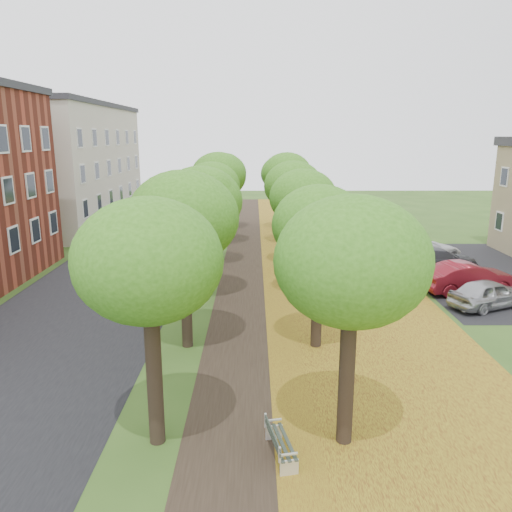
{
  "coord_description": "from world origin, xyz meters",
  "views": [
    {
      "loc": [
        0.29,
        -11.38,
        7.67
      ],
      "look_at": [
        0.38,
        9.98,
        2.5
      ],
      "focal_mm": 35.0,
      "sensor_mm": 36.0,
      "label": 1
    }
  ],
  "objects_px": {
    "car_red": "(469,278)",
    "car_grey": "(438,260)",
    "bench": "(279,442)",
    "car_white": "(424,249)",
    "car_silver": "(489,293)"
  },
  "relations": [
    {
      "from": "bench",
      "to": "car_silver",
      "type": "distance_m",
      "value": 14.85
    },
    {
      "from": "bench",
      "to": "car_white",
      "type": "xyz_separation_m",
      "value": [
        10.1,
        19.88,
        0.29
      ]
    },
    {
      "from": "car_silver",
      "to": "car_white",
      "type": "height_order",
      "value": "car_white"
    },
    {
      "from": "car_silver",
      "to": "car_white",
      "type": "distance_m",
      "value": 9.0
    },
    {
      "from": "car_red",
      "to": "car_silver",
      "type": "bearing_deg",
      "value": 170.55
    },
    {
      "from": "car_white",
      "to": "car_red",
      "type": "bearing_deg",
      "value": 159.36
    },
    {
      "from": "car_red",
      "to": "car_white",
      "type": "relative_size",
      "value": 0.96
    },
    {
      "from": "bench",
      "to": "car_red",
      "type": "height_order",
      "value": "car_red"
    },
    {
      "from": "car_grey",
      "to": "car_white",
      "type": "xyz_separation_m",
      "value": [
        0.0,
        2.61,
        0.01
      ]
    },
    {
      "from": "bench",
      "to": "car_grey",
      "type": "bearing_deg",
      "value": -42.11
    },
    {
      "from": "bench",
      "to": "car_silver",
      "type": "height_order",
      "value": "car_silver"
    },
    {
      "from": "car_silver",
      "to": "car_grey",
      "type": "distance_m",
      "value": 6.39
    },
    {
      "from": "car_red",
      "to": "car_grey",
      "type": "height_order",
      "value": "car_red"
    },
    {
      "from": "car_white",
      "to": "bench",
      "type": "bearing_deg",
      "value": 132.43
    },
    {
      "from": "car_white",
      "to": "car_grey",
      "type": "bearing_deg",
      "value": 159.36
    }
  ]
}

